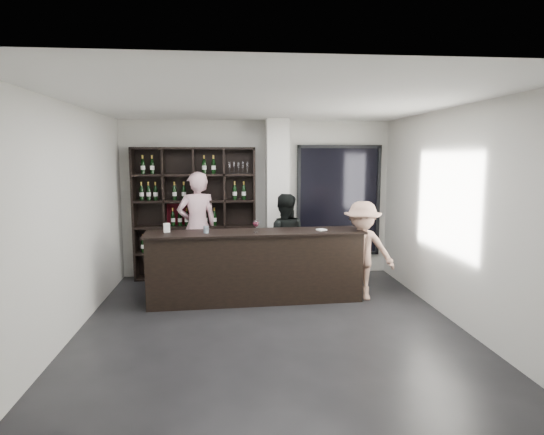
{
  "coord_description": "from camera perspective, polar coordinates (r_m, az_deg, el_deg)",
  "views": [
    {
      "loc": [
        -0.53,
        -5.75,
        2.24
      ],
      "look_at": [
        0.12,
        1.1,
        1.31
      ],
      "focal_mm": 30.0,
      "sensor_mm": 36.0,
      "label": 1
    }
  ],
  "objects": [
    {
      "name": "taster_black",
      "position": [
        7.79,
        1.51,
        -2.92
      ],
      "size": [
        0.86,
        0.71,
        1.61
      ],
      "primitive_type": "imported",
      "rotation": [
        0.0,
        0.0,
        3.0
      ],
      "color": "black",
      "rests_on": "floor"
    },
    {
      "name": "customer",
      "position": [
        7.26,
        11.21,
        -4.11
      ],
      "size": [
        1.09,
        0.74,
        1.55
      ],
      "primitive_type": "imported",
      "rotation": [
        0.0,
        0.0,
        -0.17
      ],
      "color": "tan",
      "rests_on": "floor"
    },
    {
      "name": "tasting_counter",
      "position": [
        7.07,
        -2.08,
        -6.14
      ],
      "size": [
        3.34,
        0.69,
        1.1
      ],
      "rotation": [
        0.0,
        0.0,
        0.05
      ],
      "color": "black",
      "rests_on": "floor"
    },
    {
      "name": "glass_panel",
      "position": [
        8.73,
        8.36,
        2.09
      ],
      "size": [
        1.6,
        0.08,
        2.1
      ],
      "color": "black",
      "rests_on": "floor"
    },
    {
      "name": "taster_pink",
      "position": [
        8.27,
        -9.35,
        -1.14
      ],
      "size": [
        0.81,
        0.62,
        1.97
      ],
      "primitive_type": "imported",
      "rotation": [
        0.0,
        0.0,
        3.37
      ],
      "color": "#EDB7C4",
      "rests_on": "floor"
    },
    {
      "name": "napkin_stack",
      "position": [
        7.08,
        6.22,
        -1.54
      ],
      "size": [
        0.16,
        0.16,
        0.02
      ],
      "primitive_type": "cube",
      "rotation": [
        0.0,
        0.0,
        0.35
      ],
      "color": "white",
      "rests_on": "tasting_counter"
    },
    {
      "name": "structural_column",
      "position": [
        8.3,
        0.65,
        2.23
      ],
      "size": [
        0.4,
        0.4,
        2.9
      ],
      "primitive_type": "cube",
      "color": "silver",
      "rests_on": "floor"
    },
    {
      "name": "wine_glass",
      "position": [
        6.85,
        -2.03,
        -0.99
      ],
      "size": [
        0.12,
        0.12,
        0.22
      ],
      "primitive_type": null,
      "rotation": [
        0.0,
        0.0,
        -0.42
      ],
      "color": "white",
      "rests_on": "tasting_counter"
    },
    {
      "name": "wine_shelf",
      "position": [
        8.4,
        -9.64,
        0.47
      ],
      "size": [
        2.2,
        0.35,
        2.4
      ],
      "primitive_type": null,
      "color": "black",
      "rests_on": "floor"
    },
    {
      "name": "card_stand",
      "position": [
        7.04,
        -13.08,
        -1.27
      ],
      "size": [
        0.1,
        0.07,
        0.14
      ],
      "primitive_type": "cube",
      "rotation": [
        0.0,
        0.0,
        0.31
      ],
      "color": "white",
      "rests_on": "tasting_counter"
    },
    {
      "name": "floor",
      "position": [
        6.2,
        -0.18,
        -13.56
      ],
      "size": [
        5.0,
        5.5,
        0.01
      ],
      "primitive_type": "cube",
      "color": "black",
      "rests_on": "ground"
    },
    {
      "name": "spit_cup",
      "position": [
        6.87,
        -8.27,
        -1.51
      ],
      "size": [
        0.1,
        0.1,
        0.11
      ],
      "primitive_type": "cylinder",
      "rotation": [
        0.0,
        0.0,
        0.26
      ],
      "color": "#ADC2D4",
      "rests_on": "tasting_counter"
    }
  ]
}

